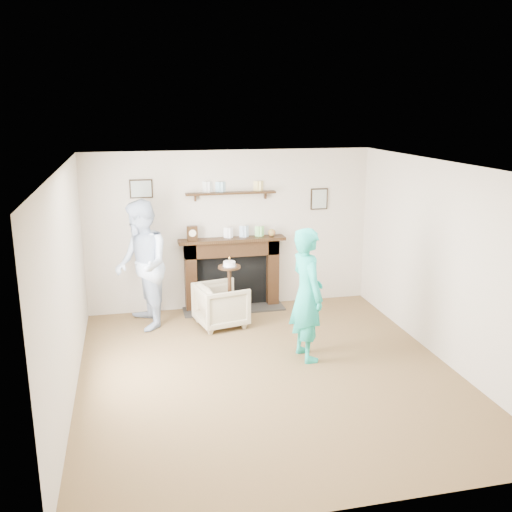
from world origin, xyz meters
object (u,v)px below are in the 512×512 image
at_px(pedestal_table, 230,284).
at_px(man, 145,327).
at_px(armchair, 222,325).
at_px(woman, 306,357).

bearing_deg(pedestal_table, man, 169.99).
distance_m(man, pedestal_table, 1.41).
xyz_separation_m(armchair, pedestal_table, (0.12, -0.03, 0.64)).
relative_size(man, woman, 1.10).
xyz_separation_m(armchair, man, (-1.11, 0.19, 0.00)).
xyz_separation_m(man, pedestal_table, (1.24, -0.22, 0.64)).
bearing_deg(man, woman, 41.74).
bearing_deg(woman, armchair, 25.43).
relative_size(man, pedestal_table, 1.80).
bearing_deg(man, pedestal_table, 69.28).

